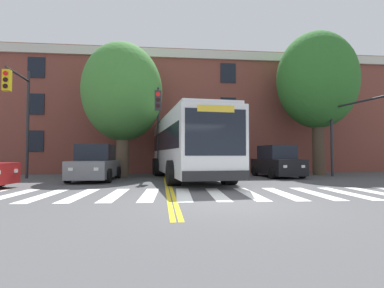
{
  "coord_description": "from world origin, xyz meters",
  "views": [
    {
      "loc": [
        -1.83,
        -7.99,
        1.3
      ],
      "look_at": [
        -0.25,
        7.04,
        1.84
      ],
      "focal_mm": 28.0,
      "sensor_mm": 36.0,
      "label": 1
    }
  ],
  "objects": [
    {
      "name": "ground_plane",
      "position": [
        0.0,
        0.0,
        0.0
      ],
      "size": [
        120.0,
        120.0,
        0.0
      ],
      "primitive_type": "plane",
      "color": "#4C4C4F"
    },
    {
      "name": "crosswalk",
      "position": [
        -0.54,
        1.77,
        0.0
      ],
      "size": [
        14.92,
        4.02,
        0.01
      ],
      "color": "white",
      "rests_on": "ground"
    },
    {
      "name": "lane_line_yellow_inner",
      "position": [
        -1.59,
        15.77,
        0.0
      ],
      "size": [
        0.12,
        36.0,
        0.01
      ],
      "primitive_type": "cube",
      "color": "gold",
      "rests_on": "ground"
    },
    {
      "name": "lane_line_yellow_outer",
      "position": [
        -1.43,
        15.77,
        0.0
      ],
      "size": [
        0.12,
        36.0,
        0.01
      ],
      "primitive_type": "cube",
      "color": "gold",
      "rests_on": "ground"
    },
    {
      "name": "city_bus",
      "position": [
        -0.45,
        8.07,
        1.78
      ],
      "size": [
        3.83,
        11.28,
        3.34
      ],
      "color": "white",
      "rests_on": "ground"
    },
    {
      "name": "car_grey_near_lane",
      "position": [
        -5.09,
        7.49,
        0.81
      ],
      "size": [
        2.12,
        4.31,
        1.81
      ],
      "color": "slate",
      "rests_on": "ground"
    },
    {
      "name": "car_black_far_lane",
      "position": [
        4.88,
        8.77,
        0.84
      ],
      "size": [
        2.2,
        3.93,
        1.83
      ],
      "color": "black",
      "rests_on": "ground"
    },
    {
      "name": "car_tan_behind_bus",
      "position": [
        -0.83,
        16.58,
        1.02
      ],
      "size": [
        2.7,
        4.97,
        2.14
      ],
      "color": "tan",
      "rests_on": "ground"
    },
    {
      "name": "traffic_light_near_corner",
      "position": [
        8.67,
        7.07,
        3.11
      ],
      "size": [
        0.75,
        4.43,
        4.63
      ],
      "color": "#28282D",
      "rests_on": "ground"
    },
    {
      "name": "traffic_light_far_corner",
      "position": [
        -9.08,
        8.23,
        3.88
      ],
      "size": [
        0.37,
        2.79,
        5.92
      ],
      "color": "#28282D",
      "rests_on": "ground"
    },
    {
      "name": "traffic_light_overhead",
      "position": [
        -1.97,
        9.05,
        3.43
      ],
      "size": [
        0.34,
        3.13,
        5.17
      ],
      "color": "#28282D",
      "rests_on": "ground"
    },
    {
      "name": "street_tree_curbside_large",
      "position": [
        8.16,
        10.1,
        6.05
      ],
      "size": [
        5.63,
        5.05,
        9.21
      ],
      "color": "#4C3D2D",
      "rests_on": "ground"
    },
    {
      "name": "street_tree_curbside_small",
      "position": [
        -4.08,
        10.08,
        5.02
      ],
      "size": [
        6.62,
        6.64,
        8.0
      ],
      "color": "brown",
      "rests_on": "ground"
    },
    {
      "name": "building_facade",
      "position": [
        2.94,
        16.38,
        4.41
      ],
      "size": [
        32.65,
        7.33,
        8.8
      ],
      "color": "brown",
      "rests_on": "ground"
    }
  ]
}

